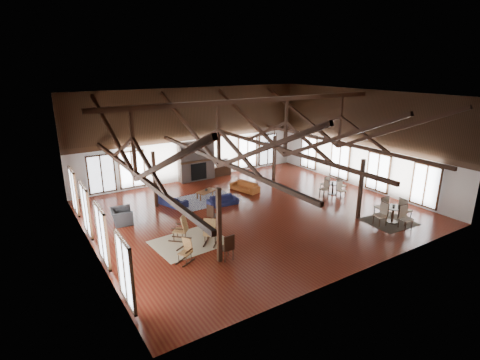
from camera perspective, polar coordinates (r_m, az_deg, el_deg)
floor at (r=19.73m, az=2.02°, el=-4.86°), size 16.00×16.00×0.00m
ceiling at (r=18.31m, az=2.23°, el=12.79°), size 16.00×14.00×0.02m
wall_back at (r=24.75m, az=-7.15°, el=6.88°), size 16.00×0.02×6.00m
wall_front at (r=13.85m, az=18.74°, el=-2.40°), size 16.00×0.02×6.00m
wall_left at (r=15.86m, az=-22.47°, el=-0.34°), size 0.02×14.00×6.00m
wall_right at (r=24.15m, az=18.06°, el=5.89°), size 0.02×14.00×6.00m
roof_truss at (r=18.58m, az=2.16°, el=6.72°), size 15.60×14.07×3.14m
post_grid at (r=19.20m, az=2.07°, el=-0.64°), size 8.16×7.16×3.05m
fireplace at (r=24.83m, az=-6.67°, el=2.88°), size 2.50×0.69×2.60m
ceiling_fan at (r=18.13m, az=5.25°, el=5.44°), size 1.60×1.60×0.75m
sofa_navy_front at (r=20.59m, az=-2.66°, el=-3.15°), size 1.74×0.80×0.49m
sofa_navy_left at (r=20.88m, az=-10.36°, el=-3.04°), size 2.04×1.32×0.56m
sofa_orange at (r=22.81m, az=0.73°, el=-0.97°), size 2.01×1.22×0.55m
coffee_table at (r=21.58m, az=-5.11°, el=-1.78°), size 1.34×0.99×0.46m
vase at (r=21.51m, az=-5.16°, el=-1.43°), size 0.18×0.18×0.18m
armchair at (r=19.11m, az=-17.60°, el=-5.29°), size 1.26×1.15×0.73m
side_table_lamp at (r=19.29m, az=-20.59°, el=-5.21°), size 0.44×0.44×1.11m
rocking_chair_a at (r=16.65m, az=-8.85°, el=-7.34°), size 1.01×0.99×1.19m
rocking_chair_b at (r=16.18m, az=-4.54°, el=-7.89°), size 1.01×1.04×1.22m
rocking_chair_c at (r=15.05m, az=-8.22°, el=-10.56°), size 0.86×0.72×0.98m
side_chair_a at (r=17.93m, az=-4.30°, el=-5.11°), size 0.58×0.58×1.07m
side_chair_b at (r=14.87m, az=-1.88°, el=-9.95°), size 0.48×0.48×1.10m
cafe_table_near at (r=19.74m, az=22.30°, el=-4.47°), size 2.17×2.17×1.11m
cafe_table_far at (r=22.82m, az=13.97°, el=-0.97°), size 1.83×1.83×0.95m
cup_near at (r=19.67m, az=22.38°, el=-3.64°), size 0.13×0.13×0.10m
cup_far at (r=22.68m, az=13.90°, el=-0.39°), size 0.15×0.15×0.10m
tv_console at (r=26.02m, az=-2.84°, el=1.44°), size 1.27×0.48×0.63m
television at (r=25.85m, az=-2.90°, el=2.68°), size 0.94×0.14×0.54m
rug_tan at (r=16.67m, az=-7.67°, el=-9.38°), size 3.23×2.63×0.01m
rug_navy at (r=21.53m, az=-5.21°, el=-2.95°), size 3.28×2.50×0.01m
rug_dark at (r=19.92m, az=21.73°, el=-5.92°), size 2.34×2.15×0.01m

